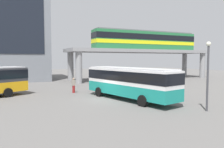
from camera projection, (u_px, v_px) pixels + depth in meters
ground_plane at (77, 88)px, 31.50m from camera, size 120.00×120.00×0.00m
elevated_platform at (141, 54)px, 45.35m from camera, size 30.29×7.10×5.93m
train at (146, 40)px, 45.66m from camera, size 22.92×2.96×3.84m
bus_main at (129, 80)px, 22.23m from camera, size 5.00×11.33×3.22m
bicycle_black at (112, 81)px, 38.09m from camera, size 1.68×0.74×1.04m
bicycle_blue at (161, 80)px, 39.16m from camera, size 1.77×0.39×1.04m
bicycle_green at (126, 81)px, 38.57m from camera, size 1.75×0.48×1.04m
pedestrian_by_bike_rack at (74, 86)px, 27.00m from camera, size 0.41×0.32×1.81m
lamp_post at (208, 70)px, 17.28m from camera, size 0.36×0.36×5.42m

